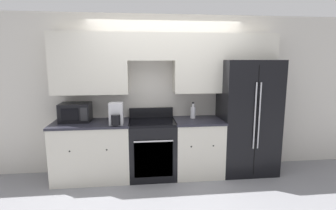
% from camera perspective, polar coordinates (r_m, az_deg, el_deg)
% --- Properties ---
extents(ground_plane, '(12.00, 12.00, 0.00)m').
position_cam_1_polar(ground_plane, '(4.19, 0.50, -16.65)').
color(ground_plane, gray).
extents(wall_back, '(8.00, 0.39, 2.60)m').
position_cam_1_polar(wall_back, '(4.34, -0.21, 5.41)').
color(wall_back, beige).
rests_on(wall_back, ground_plane).
extents(lower_cabinets_left, '(1.19, 0.64, 0.92)m').
position_cam_1_polar(lower_cabinets_left, '(4.34, -16.16, -9.55)').
color(lower_cabinets_left, beige).
rests_on(lower_cabinets_left, ground_plane).
extents(lower_cabinets_right, '(0.78, 0.64, 0.92)m').
position_cam_1_polar(lower_cabinets_right, '(4.38, 6.48, -9.03)').
color(lower_cabinets_right, beige).
rests_on(lower_cabinets_right, ground_plane).
extents(oven_range, '(0.73, 0.65, 1.08)m').
position_cam_1_polar(oven_range, '(4.28, -3.41, -9.38)').
color(oven_range, black).
rests_on(oven_range, ground_plane).
extents(refrigerator, '(0.91, 0.72, 1.87)m').
position_cam_1_polar(refrigerator, '(4.54, 16.83, -2.51)').
color(refrigerator, black).
rests_on(refrigerator, ground_plane).
extents(microwave, '(0.46, 0.35, 0.29)m').
position_cam_1_polar(microwave, '(4.33, -19.49, -1.51)').
color(microwave, black).
rests_on(microwave, lower_cabinets_left).
extents(bottle, '(0.08, 0.08, 0.27)m').
position_cam_1_polar(bottle, '(4.34, 5.46, -1.50)').
color(bottle, silver).
rests_on(bottle, lower_cabinets_right).
extents(electric_kettle, '(0.20, 0.27, 0.33)m').
position_cam_1_polar(electric_kettle, '(3.96, -11.23, -2.06)').
color(electric_kettle, '#B7B7BC').
rests_on(electric_kettle, lower_cabinets_left).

